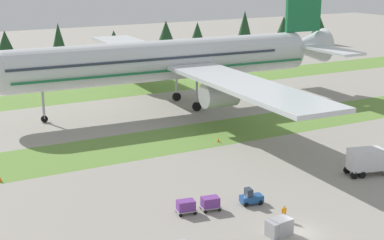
# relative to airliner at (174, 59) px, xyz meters

# --- Properties ---
(ground_plane) EXTENTS (400.00, 400.00, 0.00)m
(ground_plane) POSITION_rel_airliner_xyz_m (-13.04, -54.27, -9.31)
(ground_plane) COLOR gray
(grass_strip_near) EXTENTS (320.00, 13.01, 0.01)m
(grass_strip_near) POSITION_rel_airliner_xyz_m (-13.04, -18.92, -9.30)
(grass_strip_near) COLOR olive
(grass_strip_near) RESTS_ON ground
(grass_strip_far) EXTENTS (320.00, 13.01, 0.01)m
(grass_strip_far) POSITION_rel_airliner_xyz_m (-13.04, 19.10, -9.30)
(grass_strip_far) COLOR olive
(grass_strip_far) RESTS_ON ground
(airliner) EXTENTS (70.63, 86.93, 25.94)m
(airliner) POSITION_rel_airliner_xyz_m (0.00, 0.00, 0.00)
(airliner) COLOR silver
(airliner) RESTS_ON ground
(baggage_tug) EXTENTS (2.78, 1.72, 1.97)m
(baggage_tug) POSITION_rel_airliner_xyz_m (-13.42, -45.83, -8.49)
(baggage_tug) COLOR #1E4C8E
(baggage_tug) RESTS_ON ground
(cargo_dolly_lead) EXTENTS (2.42, 1.85, 1.55)m
(cargo_dolly_lead) POSITION_rel_airliner_xyz_m (-18.37, -44.98, -8.39)
(cargo_dolly_lead) COLOR #A3A3A8
(cargo_dolly_lead) RESTS_ON ground
(cargo_dolly_second) EXTENTS (2.42, 1.85, 1.55)m
(cargo_dolly_second) POSITION_rel_airliner_xyz_m (-21.23, -44.49, -8.39)
(cargo_dolly_second) COLOR #A3A3A8
(cargo_dolly_second) RESTS_ON ground
(catering_truck) EXTENTS (7.32, 4.08, 3.58)m
(catering_truck) POSITION_rel_airliner_xyz_m (6.03, -45.32, -7.35)
(catering_truck) COLOR silver
(catering_truck) RESTS_ON ground
(ground_crew_marshaller) EXTENTS (0.55, 0.36, 1.74)m
(ground_crew_marshaller) POSITION_rel_airliner_xyz_m (-12.72, -51.14, -8.36)
(ground_crew_marshaller) COLOR black
(ground_crew_marshaller) RESTS_ON ground
(uld_container_1) EXTENTS (2.11, 1.74, 1.67)m
(uld_container_1) POSITION_rel_airliner_xyz_m (-15.60, -53.75, -8.47)
(uld_container_1) COLOR #A3A3A8
(uld_container_1) RESTS_ON ground
(uld_container_2) EXTENTS (2.17, 1.82, 1.77)m
(uld_container_2) POSITION_rel_airliner_xyz_m (-15.04, -53.73, -8.42)
(uld_container_2) COLOR #A3A3A8
(uld_container_2) RESTS_ON ground
(taxiway_marker_0) EXTENTS (0.44, 0.44, 0.64)m
(taxiway_marker_0) POSITION_rel_airliner_xyz_m (-4.26, -23.41, -8.99)
(taxiway_marker_0) COLOR orange
(taxiway_marker_0) RESTS_ON ground
(taxiway_marker_1) EXTENTS (0.44, 0.44, 0.67)m
(taxiway_marker_1) POSITION_rel_airliner_xyz_m (-37.50, -24.64, -8.97)
(taxiway_marker_1) COLOR orange
(taxiway_marker_1) RESTS_ON ground
(distant_tree_line) EXTENTS (199.93, 10.35, 12.64)m
(distant_tree_line) POSITION_rel_airliner_xyz_m (-16.77, 54.20, -2.46)
(distant_tree_line) COLOR #4C3823
(distant_tree_line) RESTS_ON ground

